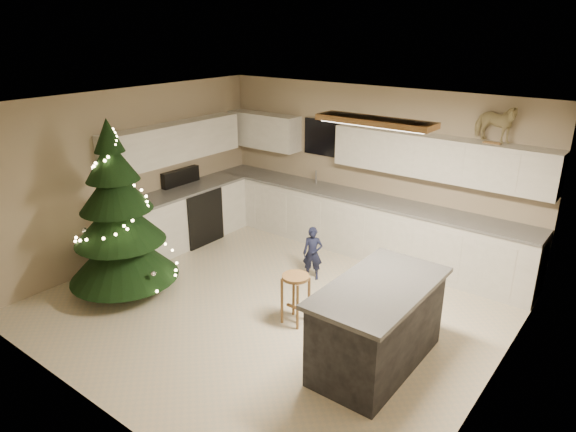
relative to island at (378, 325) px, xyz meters
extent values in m
plane|color=#BDB6A0|center=(-1.66, 0.26, -0.48)|extent=(5.50, 5.50, 0.00)
cube|color=tan|center=(-1.66, 2.76, 0.82)|extent=(5.50, 0.02, 2.60)
cube|color=tan|center=(-1.66, -2.24, 0.82)|extent=(5.50, 0.02, 2.60)
cube|color=tan|center=(-4.41, 0.26, 0.82)|extent=(0.02, 5.00, 2.60)
cube|color=tan|center=(1.09, 0.26, 0.82)|extent=(0.02, 5.00, 2.60)
cube|color=silver|center=(-1.66, 0.26, 2.12)|extent=(5.50, 5.00, 0.02)
cube|color=brown|center=(-0.36, 0.36, 2.07)|extent=(1.25, 0.32, 0.06)
cube|color=white|center=(-0.36, 0.36, 2.04)|extent=(1.15, 0.24, 0.02)
cube|color=silver|center=(-1.66, 2.46, -0.03)|extent=(5.48, 0.60, 0.90)
cube|color=silver|center=(-4.11, 0.86, -0.03)|extent=(0.60, 2.60, 0.90)
cube|color=slate|center=(-1.66, 2.45, 0.44)|extent=(5.48, 0.62, 0.04)
cube|color=slate|center=(-4.10, 0.86, 0.44)|extent=(0.62, 2.60, 0.04)
cube|color=silver|center=(-3.71, 2.58, 1.22)|extent=(1.40, 0.35, 0.60)
cube|color=silver|center=(-0.51, 2.58, 1.22)|extent=(3.20, 0.35, 0.60)
cube|color=silver|center=(-4.24, 0.98, 1.22)|extent=(0.35, 2.60, 0.60)
cube|color=black|center=(-2.56, 2.73, 1.22)|extent=(0.70, 0.04, 0.60)
cube|color=#99999E|center=(-2.56, 2.46, 0.42)|extent=(0.55, 0.40, 0.06)
cylinder|color=#99999E|center=(-2.56, 2.56, 0.58)|extent=(0.03, 0.03, 0.24)
cube|color=black|center=(-4.09, 1.16, -0.03)|extent=(0.64, 0.75, 0.90)
cube|color=black|center=(-4.34, 1.16, 0.57)|extent=(0.10, 0.75, 0.30)
cube|color=black|center=(0.00, 0.00, -0.03)|extent=(0.80, 1.60, 0.90)
cube|color=black|center=(0.00, 0.00, 0.45)|extent=(0.90, 1.70, 0.05)
cylinder|color=brown|center=(-1.18, 0.13, 0.14)|extent=(0.33, 0.33, 0.04)
cylinder|color=brown|center=(-1.30, 0.01, -0.18)|extent=(0.04, 0.04, 0.60)
cylinder|color=brown|center=(-1.06, 0.01, -0.18)|extent=(0.04, 0.04, 0.60)
cylinder|color=brown|center=(-1.30, 0.25, -0.18)|extent=(0.04, 0.04, 0.60)
cylinder|color=brown|center=(-1.06, 0.25, -0.18)|extent=(0.04, 0.04, 0.60)
cube|color=brown|center=(-1.18, 0.13, -0.28)|extent=(0.26, 0.03, 0.03)
cylinder|color=#3F2816|center=(-3.51, -0.66, -0.32)|extent=(0.13, 0.13, 0.32)
cone|color=black|center=(-3.51, -0.66, 0.10)|extent=(1.45, 1.45, 0.74)
cone|color=black|center=(-3.51, -0.66, 0.58)|extent=(1.19, 1.19, 0.64)
cone|color=black|center=(-3.51, -0.66, 1.01)|extent=(0.94, 0.94, 0.58)
cone|color=black|center=(-3.51, -0.66, 1.38)|extent=(0.68, 0.68, 0.53)
cone|color=black|center=(-3.51, -0.66, 1.70)|extent=(0.38, 0.38, 0.43)
sphere|color=#FFD88C|center=(-2.76, -0.66, -0.21)|extent=(0.04, 0.04, 0.04)
sphere|color=#FFD88C|center=(-2.81, -0.44, -0.17)|extent=(0.04, 0.04, 0.04)
sphere|color=#FFD88C|center=(-2.91, -0.25, -0.13)|extent=(0.04, 0.04, 0.04)
sphere|color=#FFD88C|center=(-3.07, -0.10, -0.08)|extent=(0.04, 0.04, 0.04)
sphere|color=#FFD88C|center=(-3.25, -0.01, -0.04)|extent=(0.04, 0.04, 0.04)
sphere|color=#FFD88C|center=(-3.46, 0.02, 0.00)|extent=(0.04, 0.04, 0.04)
sphere|color=#FFD88C|center=(-3.66, -0.01, 0.04)|extent=(0.04, 0.04, 0.04)
sphere|color=#FFD88C|center=(-3.83, -0.09, 0.09)|extent=(0.04, 0.04, 0.04)
sphere|color=#FFD88C|center=(-3.97, -0.22, 0.13)|extent=(0.04, 0.04, 0.04)
sphere|color=#FFD88C|center=(-4.07, -0.38, 0.17)|extent=(0.04, 0.04, 0.04)
sphere|color=#FFD88C|center=(-4.11, -0.56, 0.22)|extent=(0.04, 0.04, 0.04)
sphere|color=#FFD88C|center=(-4.10, -0.74, 0.26)|extent=(0.04, 0.04, 0.04)
sphere|color=#FFD88C|center=(-4.03, -0.90, 0.30)|extent=(0.04, 0.04, 0.04)
sphere|color=#FFD88C|center=(-3.93, -1.03, 0.34)|extent=(0.04, 0.04, 0.04)
sphere|color=#FFD88C|center=(-3.79, -1.12, 0.39)|extent=(0.04, 0.04, 0.04)
sphere|color=#FFD88C|center=(-3.64, -1.17, 0.43)|extent=(0.04, 0.04, 0.04)
sphere|color=#FFD88C|center=(-3.48, -1.17, 0.47)|extent=(0.04, 0.04, 0.04)
sphere|color=#FFD88C|center=(-3.34, -1.13, 0.52)|extent=(0.04, 0.04, 0.04)
sphere|color=#FFD88C|center=(-3.22, -1.04, 0.56)|extent=(0.04, 0.04, 0.04)
sphere|color=#FFD88C|center=(-3.13, -0.93, 0.60)|extent=(0.04, 0.04, 0.04)
sphere|color=#FFD88C|center=(-3.08, -0.80, 0.65)|extent=(0.04, 0.04, 0.04)
sphere|color=#FFD88C|center=(-3.07, -0.67, 0.69)|extent=(0.04, 0.04, 0.04)
sphere|color=#FFD88C|center=(-3.10, -0.54, 0.73)|extent=(0.04, 0.04, 0.04)
sphere|color=#FFD88C|center=(-3.17, -0.43, 0.77)|extent=(0.04, 0.04, 0.04)
sphere|color=#FFD88C|center=(-3.26, -0.35, 0.82)|extent=(0.04, 0.04, 0.04)
sphere|color=#FFD88C|center=(-3.36, -0.31, 0.86)|extent=(0.04, 0.04, 0.04)
sphere|color=#FFD88C|center=(-3.47, -0.29, 0.90)|extent=(0.04, 0.04, 0.04)
sphere|color=#FFD88C|center=(-3.58, -0.31, 0.95)|extent=(0.04, 0.04, 0.04)
sphere|color=#FFD88C|center=(-3.67, -0.36, 0.99)|extent=(0.04, 0.04, 0.04)
sphere|color=#FFD88C|center=(-3.74, -0.43, 1.03)|extent=(0.04, 0.04, 0.04)
sphere|color=#FFD88C|center=(-3.78, -0.51, 1.08)|extent=(0.04, 0.04, 0.04)
sphere|color=#FFD88C|center=(-3.80, -0.60, 1.12)|extent=(0.04, 0.04, 0.04)
sphere|color=#FFD88C|center=(-3.79, -0.69, 1.16)|extent=(0.04, 0.04, 0.04)
sphere|color=#FFD88C|center=(-3.75, -0.76, 1.20)|extent=(0.04, 0.04, 0.04)
sphere|color=#FFD88C|center=(-3.70, -0.82, 1.25)|extent=(0.04, 0.04, 0.04)
sphere|color=#FFD88C|center=(-3.64, -0.85, 1.29)|extent=(0.04, 0.04, 0.04)
sphere|color=#FFD88C|center=(-3.57, -0.86, 1.33)|extent=(0.04, 0.04, 0.04)
sphere|color=#FFD88C|center=(-3.51, -0.86, 1.38)|extent=(0.04, 0.04, 0.04)
sphere|color=#FFD88C|center=(-3.45, -0.83, 1.42)|extent=(0.04, 0.04, 0.04)
sphere|color=#FFD88C|center=(-3.41, -0.80, 1.46)|extent=(0.04, 0.04, 0.04)
sphere|color=#FFD88C|center=(-3.39, -0.75, 1.50)|extent=(0.04, 0.04, 0.04)
sphere|color=#FFD88C|center=(-3.38, -0.71, 1.55)|extent=(0.04, 0.04, 0.04)
sphere|color=#FFD88C|center=(-3.38, -0.66, 1.59)|extent=(0.04, 0.04, 0.04)
sphere|color=#FFD88C|center=(-3.40, -0.63, 1.63)|extent=(0.04, 0.04, 0.04)
sphere|color=#FFD88C|center=(-3.43, -0.61, 1.68)|extent=(0.04, 0.04, 0.04)
sphere|color=#FFD88C|center=(-3.46, -0.59, 1.72)|extent=(0.04, 0.04, 0.04)
sphere|color=#FFD88C|center=(-3.48, -0.59, 1.76)|extent=(0.04, 0.04, 0.04)
sphere|color=silver|center=(-2.88, -0.66, -0.02)|extent=(0.07, 0.07, 0.07)
sphere|color=silver|center=(-3.83, -0.22, 0.25)|extent=(0.07, 0.07, 0.07)
sphere|color=silver|center=(-3.65, -1.07, 0.52)|extent=(0.07, 0.07, 0.07)
sphere|color=silver|center=(-3.19, -0.55, 0.80)|extent=(0.07, 0.07, 0.07)
sphere|color=silver|center=(-3.71, -0.51, 1.07)|extent=(0.07, 0.07, 0.07)
sphere|color=silver|center=(-3.51, -0.80, 1.34)|extent=(0.07, 0.07, 0.07)
sphere|color=silver|center=(-3.47, -0.63, 1.62)|extent=(0.07, 0.07, 0.07)
imported|color=#151B38|center=(-1.68, 1.21, -0.09)|extent=(0.34, 0.29, 0.78)
cube|color=brown|center=(0.19, 2.54, 1.53)|extent=(0.23, 0.02, 0.02)
cube|color=brown|center=(0.19, 2.62, 1.53)|extent=(0.23, 0.02, 0.02)
imported|color=#CFC387|center=(0.19, 2.58, 1.78)|extent=(0.60, 0.33, 0.49)
camera|label=1|loc=(2.09, -4.30, 3.00)|focal=32.00mm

